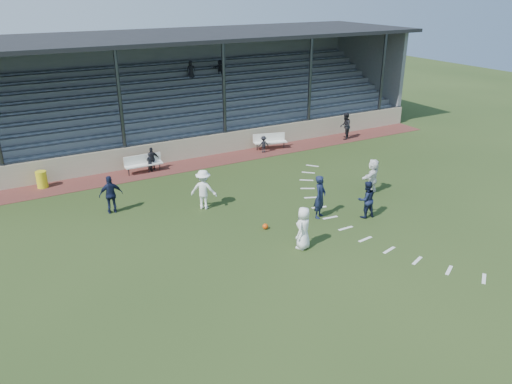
% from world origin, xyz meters
% --- Properties ---
extents(ground, '(90.00, 90.00, 0.00)m').
position_xyz_m(ground, '(0.00, 0.00, 0.00)').
color(ground, '#273917').
rests_on(ground, ground).
extents(cinder_track, '(34.00, 2.00, 0.02)m').
position_xyz_m(cinder_track, '(0.00, 10.50, 0.01)').
color(cinder_track, '#552622').
rests_on(cinder_track, ground).
extents(retaining_wall, '(34.00, 0.18, 1.20)m').
position_xyz_m(retaining_wall, '(0.00, 11.55, 0.60)').
color(retaining_wall, '#BAAF8F').
rests_on(retaining_wall, ground).
extents(bench_left, '(2.00, 0.45, 0.95)m').
position_xyz_m(bench_left, '(-2.38, 10.56, 0.58)').
color(bench_left, silver).
rests_on(bench_left, cinder_track).
extents(bench_right, '(2.03, 0.97, 0.95)m').
position_xyz_m(bench_right, '(5.60, 10.83, 0.58)').
color(bench_right, silver).
rests_on(bench_right, cinder_track).
extents(trash_bin, '(0.52, 0.52, 0.83)m').
position_xyz_m(trash_bin, '(-7.43, 10.88, 0.44)').
color(trash_bin, yellow).
rests_on(trash_bin, cinder_track).
extents(football, '(0.24, 0.24, 0.24)m').
position_xyz_m(football, '(-0.08, 1.58, 0.12)').
color(football, '#CF450C').
rests_on(football, ground).
extents(player_white_lead, '(0.98, 0.89, 1.68)m').
position_xyz_m(player_white_lead, '(0.38, -0.49, 0.84)').
color(player_white_lead, white).
rests_on(player_white_lead, ground).
extents(player_navy_lead, '(0.83, 0.76, 1.90)m').
position_xyz_m(player_navy_lead, '(2.54, 1.45, 0.95)').
color(player_navy_lead, '#141B37').
rests_on(player_navy_lead, ground).
extents(player_navy_mid, '(0.88, 0.73, 1.65)m').
position_xyz_m(player_navy_mid, '(4.28, 0.48, 0.82)').
color(player_navy_mid, '#141B37').
rests_on(player_navy_mid, ground).
extents(player_white_wing, '(1.34, 1.25, 1.82)m').
position_xyz_m(player_white_wing, '(-1.44, 4.70, 0.91)').
color(player_white_wing, white).
rests_on(player_white_wing, ground).
extents(player_navy_wing, '(1.04, 0.50, 1.72)m').
position_xyz_m(player_navy_wing, '(-5.15, 6.26, 0.86)').
color(player_navy_wing, '#141B37').
rests_on(player_navy_wing, ground).
extents(player_white_back, '(1.64, 1.16, 1.70)m').
position_xyz_m(player_white_back, '(6.36, 2.46, 0.85)').
color(player_white_back, white).
rests_on(player_white_back, ground).
extents(official, '(1.05, 1.06, 1.73)m').
position_xyz_m(official, '(10.93, 10.26, 0.88)').
color(official, black).
rests_on(official, cinder_track).
extents(sub_left_near, '(0.47, 0.39, 1.09)m').
position_xyz_m(sub_left_near, '(-2.08, 10.41, 0.56)').
color(sub_left_near, black).
rests_on(sub_left_near, cinder_track).
extents(sub_left_far, '(0.79, 0.48, 1.26)m').
position_xyz_m(sub_left_far, '(-1.86, 10.68, 0.65)').
color(sub_left_far, black).
rests_on(sub_left_far, cinder_track).
extents(sub_right, '(0.70, 0.48, 1.01)m').
position_xyz_m(sub_right, '(4.92, 10.39, 0.52)').
color(sub_right, black).
rests_on(sub_right, cinder_track).
extents(grandstand, '(34.60, 9.00, 6.61)m').
position_xyz_m(grandstand, '(0.00, 16.26, 2.20)').
color(grandstand, slate).
rests_on(grandstand, ground).
extents(penalty_arc, '(3.89, 14.63, 0.01)m').
position_xyz_m(penalty_arc, '(4.12, 0.00, 0.01)').
color(penalty_arc, silver).
rests_on(penalty_arc, ground).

